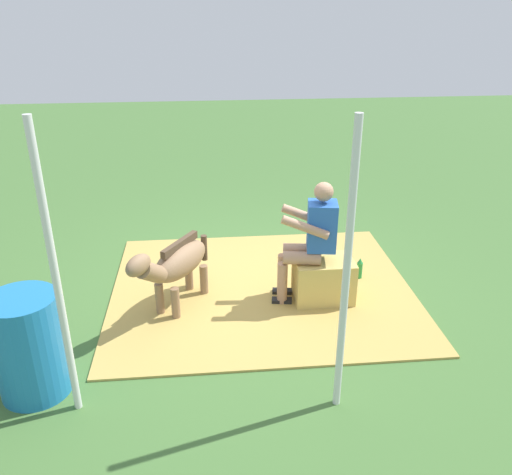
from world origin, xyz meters
The scene contains 9 objects.
ground_plane centered at (0.00, 0.00, 0.00)m, with size 24.00×24.00×0.00m, color #426B33.
hay_patch centered at (-0.13, 0.19, 0.01)m, with size 3.40×2.90×0.02m, color tan.
hay_bale centered at (-0.78, 0.48, 0.25)m, with size 0.64×0.45×0.50m, color tan.
person_seated centered at (-0.61, 0.46, 0.77)m, with size 0.70×0.48×1.38m.
pony_standing centered at (0.81, 0.48, 0.53)m, with size 0.87×1.19×0.89m.
soda_bottle centered at (-1.31, 0.06, 0.14)m, with size 0.07×0.07×0.28m.
water_barrel centered at (1.97, 1.69, 0.46)m, with size 0.58×0.58×0.92m, color #1E72B2.
tent_pole_left centered at (-0.55, 2.10, 1.20)m, with size 0.06×0.06×2.40m, color silver.
tent_pole_right centered at (1.58, 1.94, 1.20)m, with size 0.06×0.06×2.40m, color silver.
Camera 1 is at (0.46, 5.49, 3.10)m, focal length 37.34 mm.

